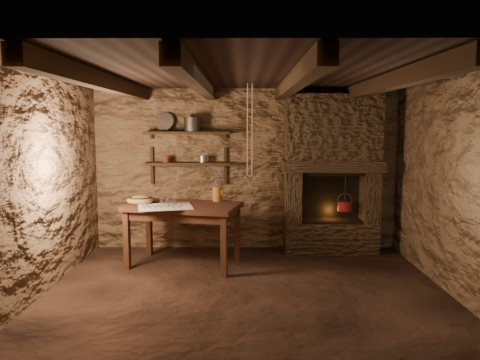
{
  "coord_description": "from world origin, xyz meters",
  "views": [
    {
      "loc": [
        -0.04,
        -4.99,
        1.86
      ],
      "look_at": [
        -0.08,
        0.9,
        1.17
      ],
      "focal_mm": 35.0,
      "sensor_mm": 36.0,
      "label": 1
    }
  ],
  "objects_px": {
    "wooden_bowl": "(140,200)",
    "stoneware_jug": "(217,187)",
    "work_table": "(184,232)",
    "iron_stockpot": "(193,125)",
    "red_pot": "(345,205)"
  },
  "relations": [
    {
      "from": "iron_stockpot",
      "to": "red_pot",
      "type": "xyz_separation_m",
      "value": [
        2.21,
        -0.12,
        -1.16
      ]
    },
    {
      "from": "red_pot",
      "to": "stoneware_jug",
      "type": "bearing_deg",
      "value": -167.77
    },
    {
      "from": "wooden_bowl",
      "to": "stoneware_jug",
      "type": "bearing_deg",
      "value": 10.42
    },
    {
      "from": "red_pot",
      "to": "work_table",
      "type": "bearing_deg",
      "value": -164.24
    },
    {
      "from": "work_table",
      "to": "iron_stockpot",
      "type": "relative_size",
      "value": 6.46
    },
    {
      "from": "work_table",
      "to": "red_pot",
      "type": "relative_size",
      "value": 2.96
    },
    {
      "from": "work_table",
      "to": "red_pot",
      "type": "distance_m",
      "value": 2.37
    },
    {
      "from": "work_table",
      "to": "stoneware_jug",
      "type": "xyz_separation_m",
      "value": [
        0.44,
        0.24,
        0.58
      ]
    },
    {
      "from": "wooden_bowl",
      "to": "red_pot",
      "type": "height_order",
      "value": "red_pot"
    },
    {
      "from": "work_table",
      "to": "iron_stockpot",
      "type": "xyz_separation_m",
      "value": [
        0.06,
        0.76,
        1.42
      ]
    },
    {
      "from": "iron_stockpot",
      "to": "red_pot",
      "type": "distance_m",
      "value": 2.5
    },
    {
      "from": "red_pot",
      "to": "wooden_bowl",
      "type": "bearing_deg",
      "value": -168.41
    },
    {
      "from": "work_table",
      "to": "wooden_bowl",
      "type": "xyz_separation_m",
      "value": [
        -0.58,
        0.06,
        0.42
      ]
    },
    {
      "from": "iron_stockpot",
      "to": "red_pot",
      "type": "height_order",
      "value": "iron_stockpot"
    },
    {
      "from": "stoneware_jug",
      "to": "red_pot",
      "type": "distance_m",
      "value": 1.9
    }
  ]
}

